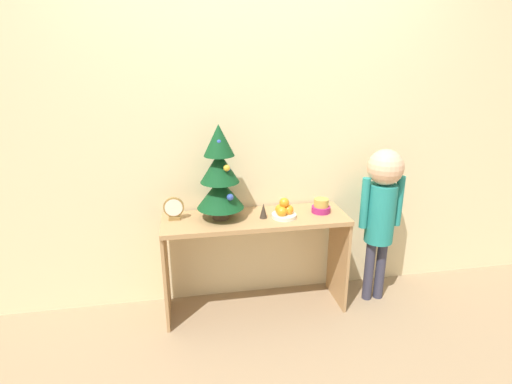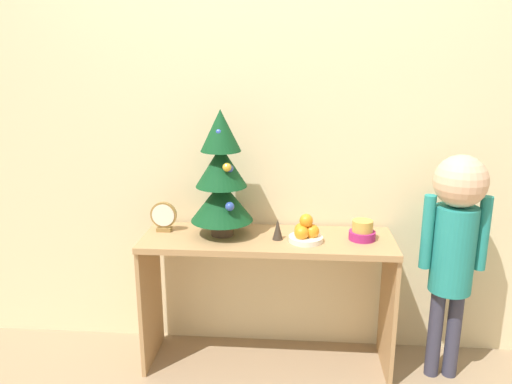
% 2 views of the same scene
% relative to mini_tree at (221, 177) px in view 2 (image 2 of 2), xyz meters
% --- Properties ---
extents(back_wall, '(7.00, 0.05, 2.50)m').
position_rel_mini_tree_xyz_m(back_wall, '(0.23, 0.22, 0.26)').
color(back_wall, beige).
rests_on(back_wall, ground_plane).
extents(console_table, '(1.23, 0.39, 0.70)m').
position_rel_mini_tree_xyz_m(console_table, '(0.23, -0.02, -0.45)').
color(console_table, tan).
rests_on(console_table, ground_plane).
extents(mini_tree, '(0.31, 0.31, 0.62)m').
position_rel_mini_tree_xyz_m(mini_tree, '(0.00, 0.00, 0.00)').
color(mini_tree, '#4C3828').
rests_on(mini_tree, console_table).
extents(fruit_bowl, '(0.16, 0.16, 0.14)m').
position_rel_mini_tree_xyz_m(fruit_bowl, '(0.41, -0.06, -0.25)').
color(fruit_bowl, silver).
rests_on(fruit_bowl, console_table).
extents(singing_bowl, '(0.13, 0.13, 0.10)m').
position_rel_mini_tree_xyz_m(singing_bowl, '(0.68, -0.01, -0.25)').
color(singing_bowl, '#9E2366').
rests_on(singing_bowl, console_table).
extents(desk_clock, '(0.13, 0.04, 0.15)m').
position_rel_mini_tree_xyz_m(desk_clock, '(-0.30, 0.03, -0.22)').
color(desk_clock, olive).
rests_on(desk_clock, console_table).
extents(figurine, '(0.05, 0.05, 0.10)m').
position_rel_mini_tree_xyz_m(figurine, '(0.28, -0.04, -0.24)').
color(figurine, '#382D23').
rests_on(figurine, console_table).
extents(child_figure, '(0.31, 0.24, 1.13)m').
position_rel_mini_tree_xyz_m(child_figure, '(1.10, -0.06, -0.24)').
color(child_figure, '#38384C').
rests_on(child_figure, ground_plane).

